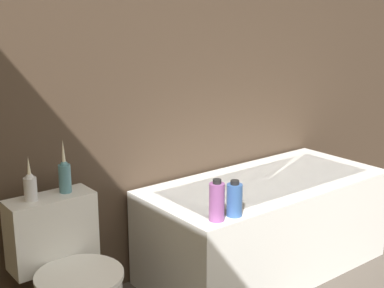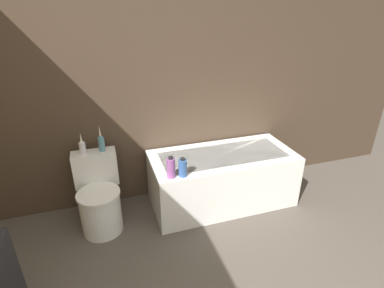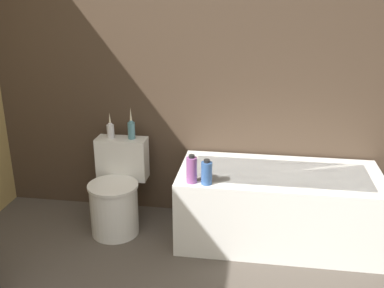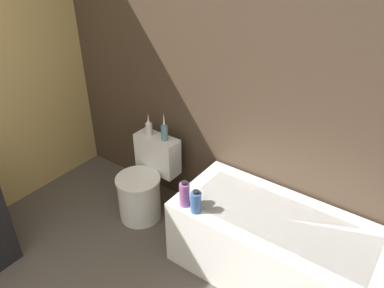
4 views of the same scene
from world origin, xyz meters
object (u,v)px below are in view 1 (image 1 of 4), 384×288
shampoo_bottle_tall (217,201)px  bathtub (265,225)px  shampoo_bottle_short (234,199)px  vase_silver (65,175)px  vase_gold (30,186)px

shampoo_bottle_tall → bathtub: bearing=23.4°
shampoo_bottle_short → shampoo_bottle_tall: bearing=175.2°
vase_silver → shampoo_bottle_short: vase_silver is taller
bathtub → shampoo_bottle_tall: bearing=-156.6°
bathtub → shampoo_bottle_short: bearing=-151.7°
bathtub → shampoo_bottle_tall: size_ratio=7.20×
vase_silver → shampoo_bottle_short: 0.79m
bathtub → shampoo_bottle_short: size_ratio=8.18×
vase_gold → vase_silver: 0.17m
vase_gold → shampoo_bottle_short: (0.80, -0.44, -0.12)m
bathtub → shampoo_bottle_short: (-0.49, -0.27, 0.35)m
bathtub → vase_silver: 1.24m
bathtub → vase_gold: size_ratio=7.17×
vase_gold → vase_silver: bearing=1.9°
vase_gold → shampoo_bottle_short: bearing=-28.9°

